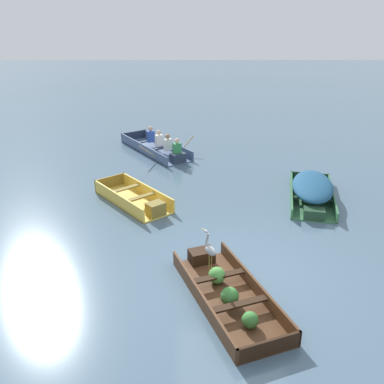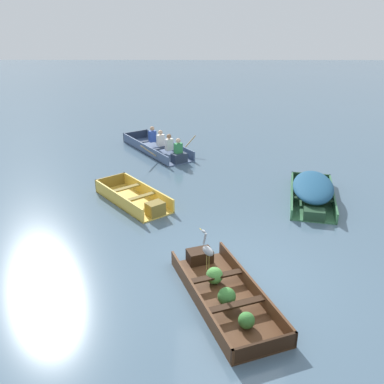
# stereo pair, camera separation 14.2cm
# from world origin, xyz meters

# --- Properties ---
(ground_plane) EXTENTS (80.00, 80.00, 0.00)m
(ground_plane) POSITION_xyz_m (0.00, 0.00, 0.00)
(ground_plane) COLOR slate
(dinghy_dark_varnish_foreground) EXTENTS (2.24, 3.41, 0.39)m
(dinghy_dark_varnish_foreground) POSITION_xyz_m (-0.23, -0.68, 0.13)
(dinghy_dark_varnish_foreground) COLOR #4C2D19
(dinghy_dark_varnish_foreground) RESTS_ON ground
(skiff_green_near_moored) EXTENTS (1.83, 3.17, 0.65)m
(skiff_green_near_moored) POSITION_xyz_m (2.69, 3.95, 0.37)
(skiff_green_near_moored) COLOR #387047
(skiff_green_near_moored) RESTS_ON ground
(skiff_yellow_mid_moored) EXTENTS (2.52, 2.78, 0.41)m
(skiff_yellow_mid_moored) POSITION_xyz_m (-2.53, 3.72, 0.15)
(skiff_yellow_mid_moored) COLOR #E5BC47
(skiff_yellow_mid_moored) RESTS_ON ground
(rowboat_slate_blue_with_crew) EXTENTS (3.09, 3.79, 0.93)m
(rowboat_slate_blue_with_crew) POSITION_xyz_m (-2.16, 8.43, 0.22)
(rowboat_slate_blue_with_crew) COLOR #475B7F
(rowboat_slate_blue_with_crew) RESTS_ON ground
(heron_on_dinghy) EXTENTS (0.32, 0.42, 0.84)m
(heron_on_dinghy) POSITION_xyz_m (-0.54, -0.28, 0.86)
(heron_on_dinghy) COLOR olive
(heron_on_dinghy) RESTS_ON dinghy_dark_varnish_foreground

